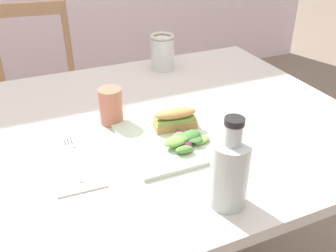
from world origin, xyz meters
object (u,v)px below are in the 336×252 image
sandwich_half_front (175,118)px  dining_table (131,163)px  bottle_cold_brew (229,175)px  plate_lunch (174,138)px  mason_jar_iced_tea (162,54)px  cup_extra_side (110,106)px  chair_wooden_far (40,98)px  fork_on_napkin (72,155)px

sandwich_half_front → dining_table: bearing=145.7°
bottle_cold_brew → plate_lunch: bearing=89.9°
sandwich_half_front → mason_jar_iced_tea: 0.44m
plate_lunch → cup_extra_side: 0.20m
chair_wooden_far → cup_extra_side: chair_wooden_far is taller
fork_on_napkin → mason_jar_iced_tea: (0.41, 0.43, 0.05)m
plate_lunch → sandwich_half_front: sandwich_half_front is taller
chair_wooden_far → plate_lunch: (0.25, -1.03, 0.30)m
dining_table → plate_lunch: (0.08, -0.11, 0.13)m
sandwich_half_front → mason_jar_iced_tea: bearing=71.3°
fork_on_napkin → cup_extra_side: bearing=42.8°
chair_wooden_far → plate_lunch: bearing=-76.4°
bottle_cold_brew → mason_jar_iced_tea: bottle_cold_brew is taller
dining_table → plate_lunch: bearing=-52.7°
fork_on_napkin → sandwich_half_front: bearing=1.8°
sandwich_half_front → cup_extra_side: (-0.14, 0.11, 0.01)m
plate_lunch → fork_on_napkin: size_ratio=1.40×
chair_wooden_far → bottle_cold_brew: (0.25, -1.28, 0.36)m
plate_lunch → dining_table: bearing=127.3°
dining_table → chair_wooden_far: chair_wooden_far is taller
chair_wooden_far → plate_lunch: 1.10m
dining_table → cup_extra_side: cup_extra_side is taller
fork_on_napkin → chair_wooden_far: bearing=89.9°
sandwich_half_front → bottle_cold_brew: bearing=-94.0°
mason_jar_iced_tea → cup_extra_side: size_ratio=1.27×
bottle_cold_brew → cup_extra_side: bottle_cold_brew is taller
plate_lunch → mason_jar_iced_tea: mason_jar_iced_tea is taller
bottle_cold_brew → cup_extra_side: size_ratio=1.94×
sandwich_half_front → fork_on_napkin: (-0.27, -0.01, -0.03)m
dining_table → chair_wooden_far: size_ratio=1.46×
cup_extra_side → sandwich_half_front: bearing=-38.9°
mason_jar_iced_tea → cup_extra_side: 0.42m
chair_wooden_far → sandwich_half_front: chair_wooden_far is taller
plate_lunch → bottle_cold_brew: (-0.00, -0.25, 0.06)m
chair_wooden_far → plate_lunch: size_ratio=3.36×
bottle_cold_brew → dining_table: bearing=103.1°
plate_lunch → sandwich_half_front: 0.06m
sandwich_half_front → bottle_cold_brew: size_ratio=0.60×
fork_on_napkin → cup_extra_side: size_ratio=1.87×
chair_wooden_far → bottle_cold_brew: bearing=-79.0°
plate_lunch → bottle_cold_brew: bearing=-90.1°
dining_table → cup_extra_side: 0.18m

